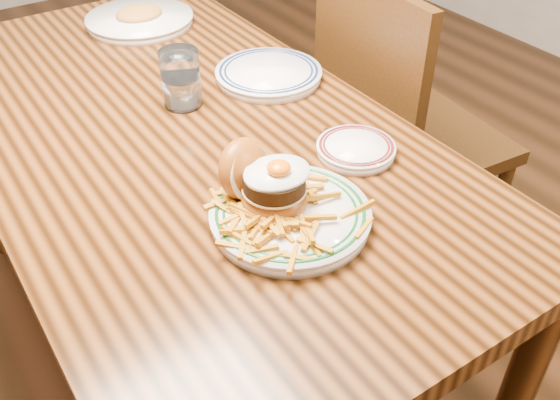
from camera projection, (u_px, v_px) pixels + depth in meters
floor at (204, 343)px, 1.83m from camera, size 6.00×6.00×0.00m
table at (183, 157)px, 1.42m from camera, size 0.85×1.60×0.75m
chair_right at (397, 131)px, 1.78m from camera, size 0.49×0.49×0.97m
main_plate at (282, 203)px, 1.09m from camera, size 0.28×0.30×0.14m
side_plate at (356, 148)px, 1.26m from camera, size 0.16×0.17×0.02m
rear_plate at (269, 73)px, 1.52m from camera, size 0.26×0.26×0.03m
water_glass at (181, 82)px, 1.40m from camera, size 0.09×0.09×0.13m
far_plate at (140, 19)px, 1.78m from camera, size 0.30×0.30×0.05m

